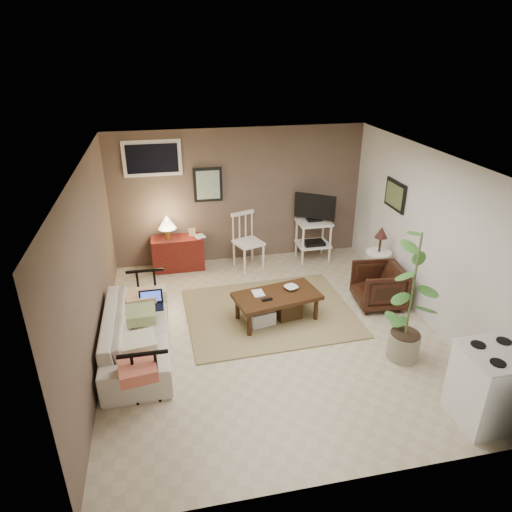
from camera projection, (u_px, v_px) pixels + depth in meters
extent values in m
plane|color=#C1B293|center=(271.00, 331.00, 6.41)|extent=(5.00, 5.00, 0.00)
cube|color=black|center=(208.00, 185.00, 7.89)|extent=(0.50, 0.03, 0.60)
cube|color=black|center=(395.00, 195.00, 7.11)|extent=(0.03, 0.60, 0.45)
cube|color=white|center=(152.00, 158.00, 7.51)|extent=(0.96, 0.03, 0.60)
cube|color=#968357|center=(270.00, 312.00, 6.83)|extent=(2.50, 2.04, 0.02)
cube|color=#38200F|center=(277.00, 296.00, 6.50)|extent=(1.29, 0.84, 0.06)
cylinder|color=#38200F|center=(249.00, 325.00, 6.21)|extent=(0.06, 0.06, 0.38)
cylinder|color=#38200F|center=(316.00, 309.00, 6.58)|extent=(0.06, 0.06, 0.38)
cylinder|color=#38200F|center=(237.00, 308.00, 6.60)|extent=(0.06, 0.06, 0.38)
cylinder|color=#38200F|center=(301.00, 294.00, 6.96)|extent=(0.06, 0.06, 0.38)
cube|color=black|center=(267.00, 299.00, 6.33)|extent=(0.16, 0.08, 0.02)
cube|color=#483319|center=(288.00, 309.00, 6.67)|extent=(0.40, 0.36, 0.26)
cube|color=silver|center=(261.00, 316.00, 6.53)|extent=(0.40, 0.36, 0.22)
imported|color=beige|center=(136.00, 325.00, 5.83)|extent=(0.60, 2.05, 0.80)
cube|color=black|center=(152.00, 307.00, 6.10)|extent=(0.31, 0.22, 0.02)
cube|color=black|center=(151.00, 296.00, 6.15)|extent=(0.31, 0.02, 0.20)
cube|color=blue|center=(151.00, 297.00, 6.15)|extent=(0.27, 0.00, 0.16)
cube|color=maroon|center=(178.00, 253.00, 8.08)|extent=(0.89, 0.40, 0.60)
cylinder|color=#AD9A42|center=(168.00, 234.00, 7.84)|extent=(0.10, 0.10, 0.20)
cone|color=#FFDBB7|center=(167.00, 222.00, 7.75)|extent=(0.30, 0.30, 0.24)
cube|color=tan|center=(192.00, 232.00, 7.99)|extent=(0.12, 0.02, 0.15)
cube|color=white|center=(248.00, 243.00, 8.06)|extent=(0.57, 0.57, 0.04)
cylinder|color=white|center=(245.00, 262.00, 7.93)|extent=(0.04, 0.04, 0.45)
cylinder|color=white|center=(263.00, 257.00, 8.11)|extent=(0.04, 0.04, 0.45)
cylinder|color=white|center=(234.00, 254.00, 8.22)|extent=(0.04, 0.04, 0.45)
cylinder|color=white|center=(252.00, 249.00, 8.41)|extent=(0.04, 0.04, 0.45)
cube|color=white|center=(242.00, 213.00, 8.01)|extent=(0.44, 0.19, 0.06)
cube|color=white|center=(314.00, 222.00, 8.26)|extent=(0.59, 0.48, 0.04)
cube|color=white|center=(313.00, 244.00, 8.44)|extent=(0.59, 0.48, 0.03)
cylinder|color=white|center=(303.00, 246.00, 8.18)|extent=(0.04, 0.04, 0.75)
cylinder|color=white|center=(330.00, 243.00, 8.27)|extent=(0.04, 0.04, 0.75)
cylinder|color=white|center=(296.00, 237.00, 8.54)|extent=(0.04, 0.04, 0.75)
cylinder|color=white|center=(323.00, 235.00, 8.63)|extent=(0.04, 0.04, 0.75)
cube|color=black|center=(314.00, 220.00, 8.23)|extent=(0.27, 0.15, 0.03)
cube|color=black|center=(315.00, 207.00, 8.13)|extent=(0.64, 0.48, 0.45)
cube|color=#FDA262|center=(315.00, 207.00, 8.13)|extent=(0.53, 0.38, 0.36)
cube|color=black|center=(314.00, 244.00, 8.38)|extent=(0.38, 0.27, 0.11)
cylinder|color=white|center=(375.00, 286.00, 7.56)|extent=(0.28, 0.28, 0.03)
cylinder|color=white|center=(377.00, 270.00, 7.43)|extent=(0.06, 0.06, 0.60)
cylinder|color=white|center=(379.00, 253.00, 7.29)|extent=(0.40, 0.40, 0.03)
cylinder|color=black|center=(380.00, 244.00, 7.23)|extent=(0.04, 0.04, 0.26)
cone|color=#381A17|center=(382.00, 232.00, 7.15)|extent=(0.20, 0.20, 0.18)
imported|color=black|center=(379.00, 284.00, 6.92)|extent=(0.70, 0.74, 0.70)
cylinder|color=#A0967F|center=(403.00, 346.00, 5.80)|extent=(0.40, 0.40, 0.35)
cylinder|color=#4C602D|center=(413.00, 286.00, 5.44)|extent=(0.03, 0.03, 1.37)
cube|color=white|center=(491.00, 387.00, 4.74)|extent=(0.66, 0.61, 0.84)
cube|color=silver|center=(501.00, 353.00, 4.56)|extent=(0.67, 0.63, 0.03)
cylinder|color=black|center=(498.00, 363.00, 4.39)|extent=(0.15, 0.15, 0.01)
cylinder|color=black|center=(478.00, 345.00, 4.65)|extent=(0.15, 0.15, 0.01)
cylinder|color=black|center=(504.00, 341.00, 4.71)|extent=(0.15, 0.15, 0.01)
imported|color=#38200F|center=(291.00, 283.00, 6.58)|extent=(0.20, 0.11, 0.19)
imported|color=#38200F|center=(253.00, 288.00, 6.43)|extent=(0.16, 0.03, 0.21)
imported|color=#38200F|center=(195.00, 232.00, 7.90)|extent=(0.16, 0.07, 0.22)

